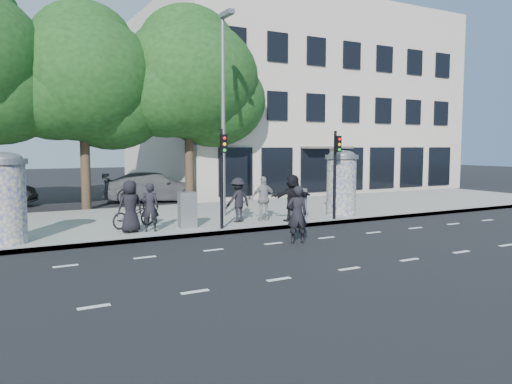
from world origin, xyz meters
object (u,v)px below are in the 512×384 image
street_lamp (224,100)px  ped_d (238,200)px  ped_b (150,207)px  bicycle (134,214)px  ad_column_left (4,196)px  cabinet_right (298,204)px  traffic_pole_far (336,165)px  traffic_pole_near (222,168)px  ped_f (293,198)px  ped_a (130,206)px  ped_e (264,198)px  cabinet_left (187,210)px  ad_column_right (341,181)px  man_road (297,214)px  car_right (155,187)px

street_lamp → ped_d: (-0.23, -1.67, -3.82)m
ped_b → bicycle: ped_b is taller
ad_column_left → bicycle: 4.27m
ad_column_left → cabinet_right: size_ratio=2.23×
traffic_pole_far → ped_b: traffic_pole_far is taller
traffic_pole_near → ped_f: (3.07, 0.37, -1.20)m
traffic_pole_near → ped_a: bearing=164.6°
ad_column_left → ped_e: (8.81, 0.33, -0.55)m
ped_f → bicycle: size_ratio=1.01×
bicycle → cabinet_left: size_ratio=1.41×
ped_f → bicycle: (-5.64, 1.38, -0.43)m
ad_column_left → ped_e: 8.83m
ped_a → ped_d: ped_a is taller
traffic_pole_near → cabinet_right: traffic_pole_near is taller
ped_b → ped_d: 3.52m
ad_column_right → man_road: size_ratio=1.50×
bicycle → cabinet_left: 1.87m
traffic_pole_far → ped_f: traffic_pole_far is taller
bicycle → ped_f: bearing=-125.2°
ad_column_left → ped_a: 3.71m
ped_f → cabinet_left: 4.05m
ped_e → cabinet_right: (1.36, -0.30, -0.25)m
ad_column_left → ped_e: bearing=2.1°
ped_f → cabinet_right: bearing=-137.3°
ped_a → cabinet_left: (2.00, 0.05, -0.24)m
traffic_pole_far → ped_f: 2.14m
ped_a → cabinet_left: size_ratio=1.39×
ad_column_left → ped_b: 4.32m
bicycle → car_right: 9.59m
bicycle → car_right: car_right is taller
traffic_pole_far → ped_d: traffic_pole_far is taller
ped_a → ped_e: size_ratio=1.02×
ped_f → bicycle: ped_f is taller
ped_b → street_lamp: bearing=-130.5°
ped_e → ad_column_left: bearing=13.2°
ped_f → man_road: ped_f is taller
traffic_pole_near → man_road: size_ratio=1.92×
traffic_pole_near → car_right: bearing=84.9°
ped_a → car_right: bearing=-118.8°
ped_a → car_right: 10.59m
ad_column_left → ped_d: bearing=3.4°
ped_e → bicycle: 4.85m
traffic_pole_near → street_lamp: bearing=63.8°
ped_b → cabinet_right: 5.89m
ped_a → bicycle: (0.36, 0.94, -0.40)m
street_lamp → traffic_pole_near: bearing=-116.2°
street_lamp → ped_f: size_ratio=4.53×
traffic_pole_far → ped_b: bearing=174.5°
traffic_pole_near → ped_d: traffic_pole_near is taller
ped_d → ped_f: size_ratio=0.94×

